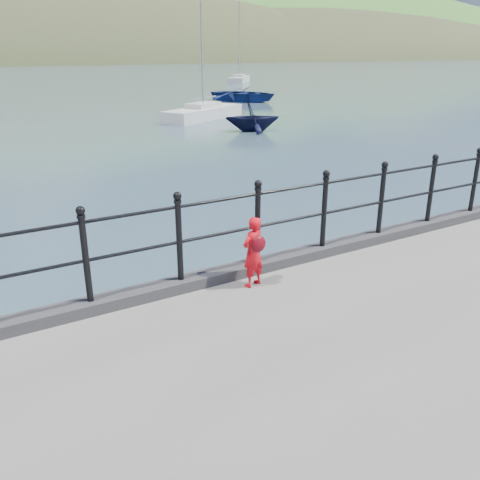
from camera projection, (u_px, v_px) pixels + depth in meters
ground at (217, 337)px, 7.54m from camera, size 600.00×600.00×0.00m
kerb at (221, 275)px, 7.04m from camera, size 60.00×0.30×0.15m
railing at (220, 223)px, 6.78m from camera, size 18.11×0.11×1.20m
far_shore at (37, 114)px, 226.27m from camera, size 830.00×200.00×156.00m
child at (253, 252)px, 6.71m from camera, size 0.41×0.35×0.97m
launch_blue at (244, 94)px, 42.39m from camera, size 6.32×6.91×1.17m
launch_navy at (252, 117)px, 26.53m from camera, size 3.52×3.31×1.48m
sailboat_near at (203, 114)px, 31.45m from camera, size 6.49×4.64×8.81m
sailboat_far at (239, 80)px, 68.72m from camera, size 6.17×6.93×10.32m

